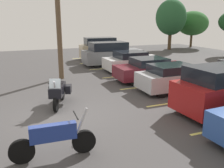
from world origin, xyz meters
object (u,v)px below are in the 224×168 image
at_px(car_white, 133,61).
at_px(motorcycle_second, 54,138).
at_px(car_grey, 112,54).
at_px(motorcycle_touring, 59,91).
at_px(car_tan, 103,49).
at_px(car_silver, 177,77).
at_px(utility_pole, 58,5).
at_px(car_maroon, 152,69).

bearing_deg(car_white, motorcycle_second, -36.64).
height_order(car_grey, car_white, car_grey).
height_order(motorcycle_touring, car_grey, car_grey).
bearing_deg(car_tan, car_silver, 0.26).
xyz_separation_m(motorcycle_second, car_silver, (-4.14, 6.93, 0.14)).
height_order(motorcycle_touring, utility_pole, utility_pole).
xyz_separation_m(car_grey, utility_pole, (3.28, -4.71, 3.54)).
xyz_separation_m(car_tan, car_silver, (11.23, 0.05, -0.28)).
xyz_separation_m(car_silver, utility_pole, (-4.92, -5.09, 3.74)).
bearing_deg(motorcycle_touring, car_white, 131.08).
relative_size(car_tan, utility_pole, 0.52).
distance_m(motorcycle_touring, utility_pole, 6.36).
xyz_separation_m(car_white, car_maroon, (2.96, -0.20, -0.01)).
distance_m(motorcycle_second, utility_pole, 10.03).
xyz_separation_m(car_tan, utility_pole, (6.31, -5.04, 3.47)).
bearing_deg(car_tan, motorcycle_second, -24.12).
xyz_separation_m(motorcycle_second, car_maroon, (-6.58, 6.90, 0.12)).
xyz_separation_m(motorcycle_touring, car_maroon, (-2.51, 6.08, 0.04)).
height_order(motorcycle_second, car_white, car_white).
bearing_deg(car_silver, car_grey, -177.37).
bearing_deg(motorcycle_second, car_maroon, 133.63).
xyz_separation_m(motorcycle_touring, car_silver, (-0.07, 6.11, 0.06)).
xyz_separation_m(car_grey, car_white, (2.80, 0.54, -0.22)).
height_order(motorcycle_second, utility_pole, utility_pole).
bearing_deg(motorcycle_touring, car_silver, 90.68).
bearing_deg(motorcycle_touring, utility_pole, 168.44).
relative_size(motorcycle_touring, car_maroon, 0.46).
bearing_deg(motorcycle_second, motorcycle_touring, 168.63).
bearing_deg(car_grey, car_silver, 2.63).
distance_m(motorcycle_second, car_tan, 16.85).
xyz_separation_m(car_maroon, car_silver, (2.44, 0.03, 0.02)).
bearing_deg(car_grey, motorcycle_touring, -34.72).
bearing_deg(motorcycle_touring, car_grey, 145.28).
relative_size(motorcycle_touring, utility_pole, 0.25).
relative_size(car_white, car_silver, 1.00).
bearing_deg(car_tan, car_white, 2.12).
bearing_deg(car_tan, motorcycle_touring, -28.21).
distance_m(motorcycle_touring, car_silver, 6.11).
distance_m(motorcycle_touring, car_maroon, 6.58).
relative_size(motorcycle_second, utility_pole, 0.27).
distance_m(motorcycle_second, car_maroon, 9.53).
distance_m(car_grey, car_silver, 8.22).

